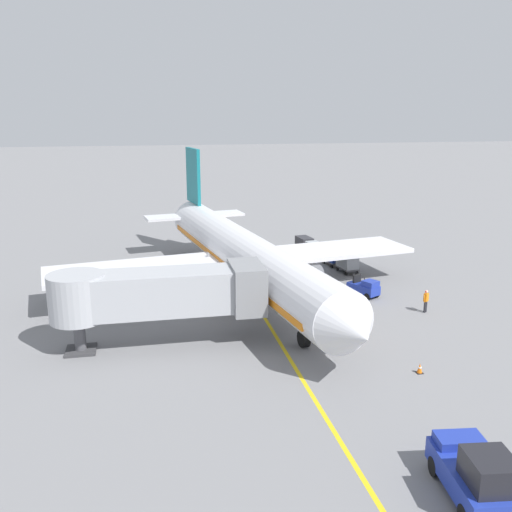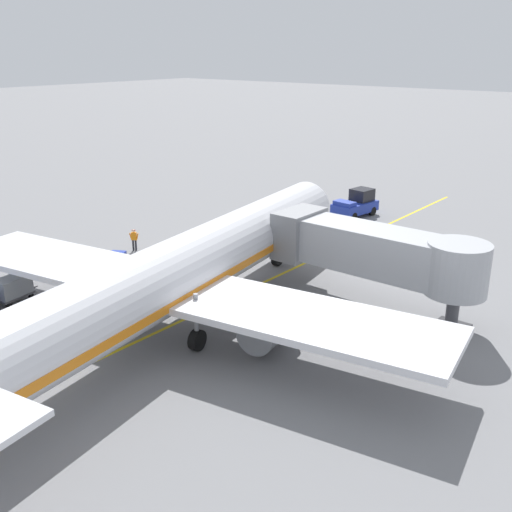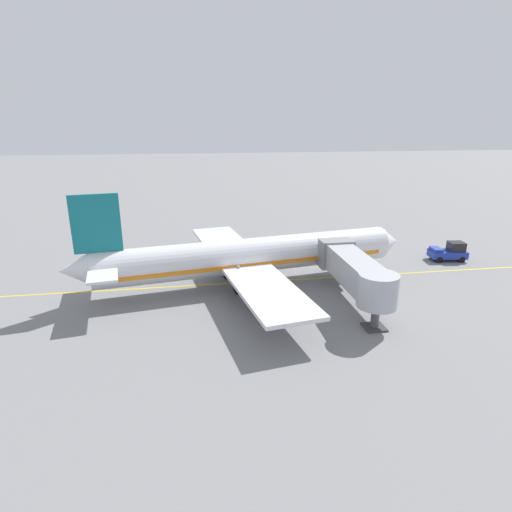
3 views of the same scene
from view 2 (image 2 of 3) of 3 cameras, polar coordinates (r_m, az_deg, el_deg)
ground_plane at (r=33.48m, az=-9.20°, el=-7.06°), size 400.00×400.00×0.00m
gate_lead_in_line at (r=33.47m, az=-9.20°, el=-7.06°), size 0.24×80.00×0.01m
parked_airliner at (r=32.53m, az=-7.34°, el=-1.64°), size 30.45×37.26×10.63m
jet_bridge at (r=35.65m, az=11.24°, el=0.48°), size 13.01×3.50×4.98m
pushback_tractor at (r=55.79m, az=9.47°, el=4.87°), size 2.73×4.64×2.40m
baggage_tug_lead at (r=41.75m, az=-13.35°, el=-0.86°), size 2.23×2.77×1.62m
baggage_cart_front at (r=39.17m, az=-22.10°, el=-2.79°), size 1.61×2.97×1.58m
ground_crew_wing_walker at (r=39.57m, az=-9.42°, el=-1.35°), size 0.70×0.37×1.69m
ground_crew_loader at (r=34.65m, az=-19.51°, el=-5.30°), size 0.72×0.25×1.69m
ground_crew_marshaller at (r=46.44m, az=-11.49°, el=1.63°), size 0.64×0.50×1.69m
safety_cone_nose_left at (r=49.37m, az=0.42°, el=2.28°), size 0.36×0.36×0.59m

